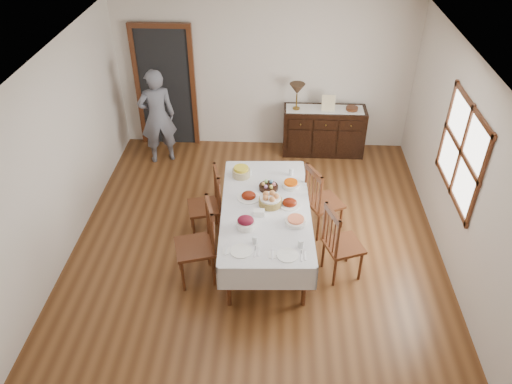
{
  "coord_description": "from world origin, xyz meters",
  "views": [
    {
      "loc": [
        0.25,
        -5.0,
        4.61
      ],
      "look_at": [
        0.0,
        0.1,
        0.95
      ],
      "focal_mm": 35.0,
      "sensor_mm": 36.0,
      "label": 1
    }
  ],
  "objects_px": {
    "chair_right_near": "(340,243)",
    "chair_right_far": "(321,200)",
    "sideboard": "(324,131)",
    "chair_left_near": "(199,242)",
    "person": "(157,114)",
    "chair_left_far": "(208,203)",
    "table_lamp": "(297,90)",
    "dining_table": "(266,213)"
  },
  "relations": [
    {
      "from": "chair_right_near",
      "to": "chair_right_far",
      "type": "xyz_separation_m",
      "value": [
        -0.18,
        0.86,
        0.01
      ]
    },
    {
      "from": "chair_right_far",
      "to": "chair_left_far",
      "type": "bearing_deg",
      "value": 67.52
    },
    {
      "from": "chair_right_far",
      "to": "dining_table",
      "type": "bearing_deg",
      "value": 96.16
    },
    {
      "from": "chair_left_far",
      "to": "person",
      "type": "relative_size",
      "value": 0.59
    },
    {
      "from": "chair_left_far",
      "to": "chair_right_near",
      "type": "height_order",
      "value": "chair_right_near"
    },
    {
      "from": "chair_left_far",
      "to": "chair_right_far",
      "type": "distance_m",
      "value": 1.55
    },
    {
      "from": "chair_right_near",
      "to": "chair_right_far",
      "type": "relative_size",
      "value": 0.98
    },
    {
      "from": "dining_table",
      "to": "chair_right_near",
      "type": "distance_m",
      "value": 1.01
    },
    {
      "from": "chair_left_near",
      "to": "chair_right_near",
      "type": "distance_m",
      "value": 1.73
    },
    {
      "from": "chair_left_far",
      "to": "person",
      "type": "xyz_separation_m",
      "value": [
        -1.07,
        1.93,
        0.35
      ]
    },
    {
      "from": "chair_right_far",
      "to": "table_lamp",
      "type": "relative_size",
      "value": 2.31
    },
    {
      "from": "chair_left_far",
      "to": "chair_right_far",
      "type": "relative_size",
      "value": 0.97
    },
    {
      "from": "chair_left_near",
      "to": "table_lamp",
      "type": "xyz_separation_m",
      "value": [
        1.22,
        3.14,
        0.63
      ]
    },
    {
      "from": "chair_left_near",
      "to": "person",
      "type": "distance_m",
      "value": 3.01
    },
    {
      "from": "dining_table",
      "to": "chair_right_far",
      "type": "height_order",
      "value": "chair_right_far"
    },
    {
      "from": "chair_right_near",
      "to": "table_lamp",
      "type": "xyz_separation_m",
      "value": [
        -0.51,
        3.01,
        0.67
      ]
    },
    {
      "from": "chair_left_near",
      "to": "sideboard",
      "type": "bearing_deg",
      "value": 134.87
    },
    {
      "from": "dining_table",
      "to": "chair_right_far",
      "type": "xyz_separation_m",
      "value": [
        0.75,
        0.49,
        -0.13
      ]
    },
    {
      "from": "chair_right_near",
      "to": "chair_right_far",
      "type": "height_order",
      "value": "chair_right_far"
    },
    {
      "from": "chair_left_near",
      "to": "chair_right_far",
      "type": "distance_m",
      "value": 1.83
    },
    {
      "from": "chair_left_far",
      "to": "chair_right_far",
      "type": "height_order",
      "value": "chair_right_far"
    },
    {
      "from": "dining_table",
      "to": "table_lamp",
      "type": "xyz_separation_m",
      "value": [
        0.42,
        2.64,
        0.53
      ]
    },
    {
      "from": "chair_right_far",
      "to": "sideboard",
      "type": "distance_m",
      "value": 2.2
    },
    {
      "from": "chair_right_far",
      "to": "sideboard",
      "type": "height_order",
      "value": "chair_right_far"
    },
    {
      "from": "chair_left_near",
      "to": "chair_right_far",
      "type": "relative_size",
      "value": 1.06
    },
    {
      "from": "table_lamp",
      "to": "chair_left_far",
      "type": "bearing_deg",
      "value": -118.24
    },
    {
      "from": "chair_left_far",
      "to": "chair_right_near",
      "type": "xyz_separation_m",
      "value": [
        1.73,
        -0.73,
        0.0
      ]
    },
    {
      "from": "dining_table",
      "to": "chair_left_near",
      "type": "height_order",
      "value": "chair_left_near"
    },
    {
      "from": "chair_left_near",
      "to": "person",
      "type": "xyz_separation_m",
      "value": [
        -1.08,
        2.79,
        0.31
      ]
    },
    {
      "from": "chair_right_near",
      "to": "table_lamp",
      "type": "distance_m",
      "value": 3.13
    },
    {
      "from": "chair_right_far",
      "to": "person",
      "type": "relative_size",
      "value": 0.61
    },
    {
      "from": "chair_right_near",
      "to": "person",
      "type": "xyz_separation_m",
      "value": [
        -2.8,
        2.66,
        0.35
      ]
    },
    {
      "from": "dining_table",
      "to": "chair_left_near",
      "type": "relative_size",
      "value": 2.0
    },
    {
      "from": "chair_left_far",
      "to": "chair_right_far",
      "type": "bearing_deg",
      "value": 80.18
    },
    {
      "from": "dining_table",
      "to": "sideboard",
      "type": "height_order",
      "value": "sideboard"
    },
    {
      "from": "chair_left_near",
      "to": "chair_left_far",
      "type": "xyz_separation_m",
      "value": [
        -0.01,
        0.86,
        -0.05
      ]
    },
    {
      "from": "chair_left_far",
      "to": "chair_right_near",
      "type": "bearing_deg",
      "value": 52.54
    },
    {
      "from": "chair_right_far",
      "to": "person",
      "type": "bearing_deg",
      "value": 28.3
    },
    {
      "from": "chair_left_far",
      "to": "table_lamp",
      "type": "distance_m",
      "value": 2.67
    },
    {
      "from": "sideboard",
      "to": "person",
      "type": "xyz_separation_m",
      "value": [
        -2.79,
        -0.39,
        0.46
      ]
    },
    {
      "from": "dining_table",
      "to": "person",
      "type": "xyz_separation_m",
      "value": [
        -1.87,
        2.29,
        0.21
      ]
    },
    {
      "from": "chair_right_far",
      "to": "table_lamp",
      "type": "bearing_deg",
      "value": -18.66
    }
  ]
}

